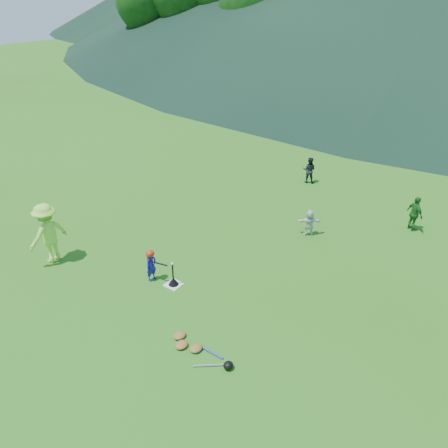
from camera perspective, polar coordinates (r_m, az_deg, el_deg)
name	(u,v)px	position (r m, az deg, el deg)	size (l,w,h in m)	color
ground	(174,285)	(12.83, -6.59, -7.90)	(120.00, 120.00, 0.00)	#2D6016
home_plate	(174,285)	(12.83, -6.59, -7.86)	(0.45, 0.45, 0.02)	silver
baseball	(172,264)	(12.41, -6.78, -5.16)	(0.08, 0.08, 0.08)	white
batter_child	(151,266)	(12.85, -9.49, -5.39)	(0.36, 0.23, 0.98)	#1D169A
adult_coach	(48,233)	(14.35, -22.01, -1.13)	(1.26, 0.72, 1.95)	#A8E944
fielder_b	(309,170)	(19.45, 11.06, 6.93)	(0.56, 0.44, 1.16)	black
fielder_c	(415,214)	(16.57, 23.64, 1.23)	(0.74, 0.31, 1.27)	#1D631F
fielder_d	(309,223)	(15.24, 11.08, 0.17)	(0.87, 0.28, 0.94)	silver
batting_tee	(173,281)	(12.76, -6.62, -7.43)	(0.30, 0.30, 0.68)	black
batter_gear	(151,254)	(12.62, -9.56, -3.94)	(0.73, 0.26, 0.34)	red
equipment_pile	(196,348)	(10.76, -3.71, -15.89)	(1.80, 0.74, 0.19)	olive
outfield_fence	(425,92)	(36.83, 24.77, 15.35)	(70.07, 0.08, 1.33)	gray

